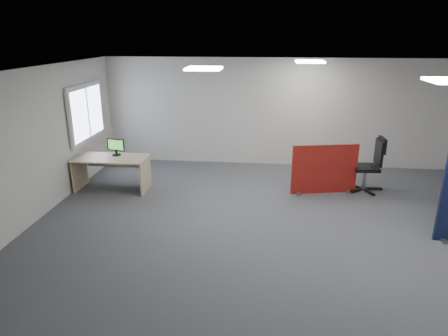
# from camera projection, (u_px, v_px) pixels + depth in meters

# --- Properties ---
(floor) EXTENTS (9.00, 9.00, 0.00)m
(floor) POSITION_uv_depth(u_px,v_px,m) (284.00, 224.00, 7.16)
(floor) COLOR #4D4F54
(floor) RESTS_ON ground
(ceiling) EXTENTS (9.00, 7.00, 0.02)m
(ceiling) POSITION_uv_depth(u_px,v_px,m) (293.00, 70.00, 6.29)
(ceiling) COLOR white
(ceiling) RESTS_ON wall_back
(wall_back) EXTENTS (9.00, 0.02, 2.70)m
(wall_back) POSITION_uv_depth(u_px,v_px,m) (282.00, 113.00, 10.02)
(wall_back) COLOR silver
(wall_back) RESTS_ON floor
(wall_front) EXTENTS (9.00, 0.02, 2.70)m
(wall_front) POSITION_uv_depth(u_px,v_px,m) (306.00, 266.00, 3.43)
(wall_front) COLOR silver
(wall_front) RESTS_ON floor
(wall_left) EXTENTS (0.02, 7.00, 2.70)m
(wall_left) POSITION_uv_depth(u_px,v_px,m) (37.00, 144.00, 7.19)
(wall_left) COLOR silver
(wall_left) RESTS_ON floor
(window) EXTENTS (0.06, 1.70, 1.30)m
(window) POSITION_uv_depth(u_px,v_px,m) (87.00, 113.00, 9.00)
(window) COLOR white
(window) RESTS_ON wall_left
(ceiling_lights) EXTENTS (4.10, 4.10, 0.04)m
(ceiling_lights) POSITION_uv_depth(u_px,v_px,m) (310.00, 69.00, 6.89)
(ceiling_lights) COLOR white
(ceiling_lights) RESTS_ON ceiling
(red_divider) EXTENTS (1.39, 0.34, 1.06)m
(red_divider) POSITION_uv_depth(u_px,v_px,m) (324.00, 170.00, 8.43)
(red_divider) COLOR #9D2114
(red_divider) RESTS_ON floor
(second_desk) EXTENTS (1.54, 0.77, 0.73)m
(second_desk) POSITION_uv_depth(u_px,v_px,m) (112.00, 165.00, 8.63)
(second_desk) COLOR tan
(second_desk) RESTS_ON floor
(monitor_second) EXTENTS (0.40, 0.18, 0.37)m
(monitor_second) POSITION_uv_depth(u_px,v_px,m) (116.00, 146.00, 8.62)
(monitor_second) COLOR black
(monitor_second) RESTS_ON second_desk
(office_chair) EXTENTS (0.75, 0.77, 1.16)m
(office_chair) POSITION_uv_depth(u_px,v_px,m) (372.00, 161.00, 8.50)
(office_chair) COLOR black
(office_chair) RESTS_ON floor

